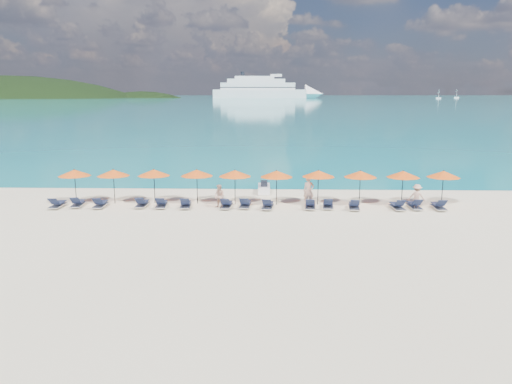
{
  "coord_description": "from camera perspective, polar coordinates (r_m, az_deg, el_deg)",
  "views": [
    {
      "loc": [
        0.9,
        -26.48,
        7.14
      ],
      "look_at": [
        0.0,
        3.0,
        1.2
      ],
      "focal_mm": 35.0,
      "sensor_mm": 36.0,
      "label": 1
    }
  ],
  "objects": [
    {
      "name": "lounger_3",
      "position": [
        32.22,
        -12.88,
        -1.28
      ],
      "size": [
        0.65,
        1.71,
        0.66
      ],
      "rotation": [
        0.0,
        0.0,
        0.02
      ],
      "color": "silver",
      "rests_on": "ground"
    },
    {
      "name": "umbrella_3",
      "position": [
        32.31,
        -6.78,
        2.18
      ],
      "size": [
        2.1,
        2.1,
        2.28
      ],
      "color": "black",
      "rests_on": "ground"
    },
    {
      "name": "umbrella_5",
      "position": [
        31.72,
        2.37,
        2.08
      ],
      "size": [
        2.1,
        2.1,
        2.28
      ],
      "color": "black",
      "rests_on": "ground"
    },
    {
      "name": "lounger_5",
      "position": [
        31.5,
        -8.05,
        -1.39
      ],
      "size": [
        0.76,
        1.75,
        0.66
      ],
      "rotation": [
        0.0,
        0.0,
        0.08
      ],
      "color": "silver",
      "rests_on": "ground"
    },
    {
      "name": "lounger_6",
      "position": [
        31.17,
        -3.4,
        -1.43
      ],
      "size": [
        0.72,
        1.73,
        0.66
      ],
      "rotation": [
        0.0,
        0.0,
        -0.06
      ],
      "color": "silver",
      "rests_on": "ground"
    },
    {
      "name": "lounger_12",
      "position": [
        31.95,
        15.83,
        -1.53
      ],
      "size": [
        0.74,
        1.74,
        0.66
      ],
      "rotation": [
        0.0,
        0.0,
        0.07
      ],
      "color": "silver",
      "rests_on": "ground"
    },
    {
      "name": "sea",
      "position": [
        686.52,
        1.7,
        10.79
      ],
      "size": [
        1600.0,
        1300.0,
        0.01
      ],
      "primitive_type": "cube",
      "color": "#1FA9B2",
      "rests_on": "ground"
    },
    {
      "name": "umbrella_2",
      "position": [
        32.87,
        -11.6,
        2.19
      ],
      "size": [
        2.1,
        2.1,
        2.28
      ],
      "color": "black",
      "rests_on": "ground"
    },
    {
      "name": "lounger_9",
      "position": [
        31.15,
        6.2,
        -1.49
      ],
      "size": [
        0.75,
        1.74,
        0.66
      ],
      "rotation": [
        0.0,
        0.0,
        -0.08
      ],
      "color": "silver",
      "rests_on": "ground"
    },
    {
      "name": "beachgoer_b",
      "position": [
        31.12,
        -4.19,
        -0.51
      ],
      "size": [
        0.83,
        0.73,
        1.49
      ],
      "primitive_type": "imported",
      "rotation": [
        0.0,
        0.0,
        -0.55
      ],
      "color": "tan",
      "rests_on": "ground"
    },
    {
      "name": "lounger_4",
      "position": [
        31.84,
        -10.75,
        -1.34
      ],
      "size": [
        0.77,
        1.75,
        0.66
      ],
      "rotation": [
        0.0,
        0.0,
        0.09
      ],
      "color": "silver",
      "rests_on": "ground"
    },
    {
      "name": "umbrella_8",
      "position": [
        32.93,
        16.46,
        1.97
      ],
      "size": [
        2.1,
        2.1,
        2.28
      ],
      "color": "black",
      "rests_on": "ground"
    },
    {
      "name": "beachgoer_a",
      "position": [
        31.83,
        6.04,
        0.1
      ],
      "size": [
        0.74,
        0.53,
        1.89
      ],
      "primitive_type": "imported",
      "rotation": [
        0.0,
        0.0,
        0.12
      ],
      "color": "tan",
      "rests_on": "ground"
    },
    {
      "name": "lounger_13",
      "position": [
        32.43,
        17.66,
        -1.45
      ],
      "size": [
        0.66,
        1.71,
        0.66
      ],
      "rotation": [
        0.0,
        0.0,
        0.02
      ],
      "color": "silver",
      "rests_on": "ground"
    },
    {
      "name": "umbrella_1",
      "position": [
        33.42,
        -16.0,
        2.13
      ],
      "size": [
        2.1,
        2.1,
        2.28
      ],
      "color": "black",
      "rests_on": "ground"
    },
    {
      "name": "headland_main",
      "position": [
        643.02,
        -26.33,
        6.19
      ],
      "size": [
        374.0,
        242.0,
        126.5
      ],
      "color": "black",
      "rests_on": "ground"
    },
    {
      "name": "umbrella_4",
      "position": [
        31.93,
        -2.43,
        2.14
      ],
      "size": [
        2.1,
        2.1,
        2.28
      ],
      "color": "black",
      "rests_on": "ground"
    },
    {
      "name": "umbrella_6",
      "position": [
        32.05,
        7.15,
        2.1
      ],
      "size": [
        2.1,
        2.1,
        2.28
      ],
      "color": "black",
      "rests_on": "ground"
    },
    {
      "name": "lounger_2",
      "position": [
        32.76,
        -17.37,
        -1.31
      ],
      "size": [
        0.69,
        1.72,
        0.66
      ],
      "rotation": [
        0.0,
        0.0,
        0.04
      ],
      "color": "silver",
      "rests_on": "ground"
    },
    {
      "name": "lounger_8",
      "position": [
        30.93,
        1.35,
        -1.52
      ],
      "size": [
        0.79,
        1.75,
        0.66
      ],
      "rotation": [
        0.0,
        0.0,
        -0.1
      ],
      "color": "silver",
      "rests_on": "ground"
    },
    {
      "name": "ground",
      "position": [
        27.44,
        -0.19,
        -3.69
      ],
      "size": [
        1400.0,
        1400.0,
        0.0
      ],
      "primitive_type": "plane",
      "color": "beige"
    },
    {
      "name": "lounger_7",
      "position": [
        31.23,
        -1.25,
        -1.39
      ],
      "size": [
        0.72,
        1.73,
        0.66
      ],
      "rotation": [
        0.0,
        0.0,
        -0.06
      ],
      "color": "silver",
      "rests_on": "ground"
    },
    {
      "name": "sailboat_far",
      "position": [
        619.12,
        21.93,
        10.02
      ],
      "size": [
        5.41,
        1.8,
        9.93
      ],
      "color": "silver",
      "rests_on": "ground"
    },
    {
      "name": "lounger_0",
      "position": [
        33.61,
        -21.75,
        -1.29
      ],
      "size": [
        0.65,
        1.71,
        0.66
      ],
      "rotation": [
        0.0,
        0.0,
        0.02
      ],
      "color": "silver",
      "rests_on": "ground"
    },
    {
      "name": "sailboat_near",
      "position": [
        564.45,
        20.13,
        10.08
      ],
      "size": [
        5.19,
        1.73,
        9.51
      ],
      "color": "silver",
      "rests_on": "ground"
    },
    {
      "name": "beachgoer_c",
      "position": [
        32.25,
        17.91,
        -0.53
      ],
      "size": [
        1.12,
        0.81,
        1.58
      ],
      "primitive_type": "imported",
      "rotation": [
        0.0,
        0.0,
        2.77
      ],
      "color": "tan",
      "rests_on": "ground"
    },
    {
      "name": "umbrella_9",
      "position": [
        33.76,
        20.64,
        1.92
      ],
      "size": [
        2.1,
        2.1,
        2.28
      ],
      "color": "black",
      "rests_on": "ground"
    },
    {
      "name": "lounger_1",
      "position": [
        33.44,
        -19.69,
        -1.21
      ],
      "size": [
        0.79,
        1.76,
        0.66
      ],
      "rotation": [
        0.0,
        0.0,
        0.1
      ],
      "color": "silver",
      "rests_on": "ground"
    },
    {
      "name": "lounger_11",
      "position": [
        31.38,
        11.15,
        -1.54
      ],
      "size": [
        0.79,
        1.75,
        0.66
      ],
      "rotation": [
        0.0,
        0.0,
        -0.1
      ],
      "color": "silver",
      "rests_on": "ground"
    },
    {
      "name": "lounger_14",
      "position": [
        32.76,
        20.14,
        -1.49
      ],
      "size": [
        0.65,
        1.71,
        0.66
      ],
      "rotation": [
        0.0,
        0.0,
        -0.02
      ],
      "color": "silver",
      "rests_on": "ground"
    },
    {
      "name": "umbrella_7",
      "position": [
        32.32,
        11.84,
        2.02
      ],
      "size": [
        2.1,
        2.1,
        2.28
      ],
      "color": "black",
      "rests_on": "ground"
    },
    {
      "name": "umbrella_0",
      "position": [
        34.19,
        -20.04,
        2.08
      ],
      "size": [
        2.1,
        2.1,
        2.28
      ],
      "color": "black",
      "rests_on": "ground"
    },
    {
      "name": "jetski",
      "position": [
        35.87,
        0.92,
        0.44
      ],
      "size": [
        0.88,
        2.25,
        0.8
      ],
      "rotation": [
        0.0,
        0.0,
        0.02
      ],
      "color": "white",
      "rests_on": "ground"
    },
    {
      "name": "headland_small",
      "position": [
        607.05,
        -12.75,
        7.13
      ],
      "size": [
        162.0,
        126.0,
        85.5
      ],
      "color": "black",
      "rests_on": "ground"
    },
    {
      "name": "lounger_10",
      "position": [
        31.4,
        8.23,
        -1.44
      ],
      "size": [
        0.79,
        1.75,
        0.66
      ],
      "rotation": [
        0.0,
        0.0,
        -0.1
      ],
      "color": "silver",
      "rests_on": "ground"
    },
    {
      "name": "cruise_ship",
      "position": [
        574.38,
        1.51,
        11.58
      ],
      "size": [
        126.26,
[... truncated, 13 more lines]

